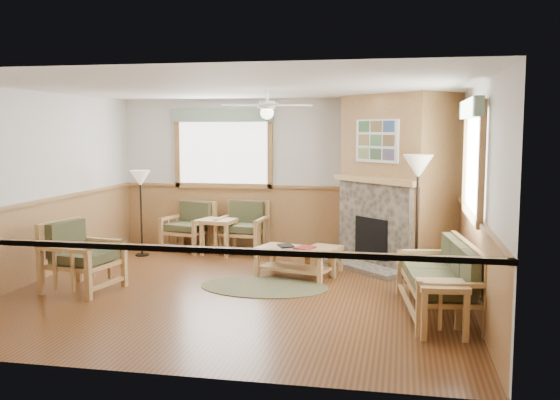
% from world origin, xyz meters
% --- Properties ---
extents(floor, '(6.00, 6.00, 0.01)m').
position_xyz_m(floor, '(0.00, 0.00, -0.01)').
color(floor, brown).
rests_on(floor, ground).
extents(ceiling, '(6.00, 6.00, 0.01)m').
position_xyz_m(ceiling, '(0.00, 0.00, 2.70)').
color(ceiling, white).
rests_on(ceiling, floor).
extents(wall_back, '(6.00, 0.02, 2.70)m').
position_xyz_m(wall_back, '(0.00, 3.00, 1.35)').
color(wall_back, silver).
rests_on(wall_back, floor).
extents(wall_front, '(6.00, 0.02, 2.70)m').
position_xyz_m(wall_front, '(0.00, -3.00, 1.35)').
color(wall_front, silver).
rests_on(wall_front, floor).
extents(wall_left, '(0.02, 6.00, 2.70)m').
position_xyz_m(wall_left, '(-3.00, 0.00, 1.35)').
color(wall_left, silver).
rests_on(wall_left, floor).
extents(wall_right, '(0.02, 6.00, 2.70)m').
position_xyz_m(wall_right, '(3.00, 0.00, 1.35)').
color(wall_right, silver).
rests_on(wall_right, floor).
extents(wainscot, '(6.00, 6.00, 1.10)m').
position_xyz_m(wainscot, '(0.00, 0.00, 0.55)').
color(wainscot, '#9E7140').
rests_on(wainscot, floor).
extents(fireplace, '(3.11, 3.11, 2.70)m').
position_xyz_m(fireplace, '(2.05, 2.05, 1.35)').
color(fireplace, '#9E7140').
rests_on(fireplace, floor).
extents(window_back, '(1.90, 0.16, 1.50)m').
position_xyz_m(window_back, '(-1.10, 2.96, 2.53)').
color(window_back, white).
rests_on(window_back, wall_back).
extents(window_right, '(0.16, 1.90, 1.50)m').
position_xyz_m(window_right, '(2.96, -0.20, 2.53)').
color(window_right, white).
rests_on(window_right, wall_right).
extents(ceiling_fan, '(1.59, 1.59, 0.36)m').
position_xyz_m(ceiling_fan, '(0.30, 0.30, 2.66)').
color(ceiling_fan, white).
rests_on(ceiling_fan, ceiling).
extents(sofa, '(1.90, 0.96, 0.84)m').
position_xyz_m(sofa, '(2.55, -0.61, 0.42)').
color(sofa, tan).
rests_on(sofa, floor).
extents(armchair_back_left, '(0.92, 0.92, 0.85)m').
position_xyz_m(armchair_back_left, '(-1.65, 2.55, 0.43)').
color(armchair_back_left, tan).
rests_on(armchair_back_left, floor).
extents(armchair_back_right, '(0.84, 0.84, 0.88)m').
position_xyz_m(armchair_back_right, '(-0.64, 2.54, 0.44)').
color(armchair_back_right, tan).
rests_on(armchair_back_right, floor).
extents(armchair_left, '(0.96, 0.96, 0.93)m').
position_xyz_m(armchair_left, '(-2.06, -0.46, 0.47)').
color(armchair_left, tan).
rests_on(armchair_left, floor).
extents(coffee_table, '(1.21, 0.85, 0.44)m').
position_xyz_m(coffee_table, '(0.60, 0.82, 0.22)').
color(coffee_table, tan).
rests_on(coffee_table, floor).
extents(end_table_chairs, '(0.58, 0.56, 0.60)m').
position_xyz_m(end_table_chairs, '(-1.01, 2.33, 0.30)').
color(end_table_chairs, tan).
rests_on(end_table_chairs, floor).
extents(end_table_sofa, '(0.55, 0.53, 0.56)m').
position_xyz_m(end_table_sofa, '(2.55, -1.42, 0.28)').
color(end_table_sofa, tan).
rests_on(end_table_sofa, floor).
extents(footstool, '(0.57, 0.57, 0.40)m').
position_xyz_m(footstool, '(0.98, 1.24, 0.20)').
color(footstool, tan).
rests_on(footstool, floor).
extents(braided_rug, '(1.86, 1.86, 0.01)m').
position_xyz_m(braided_rug, '(0.28, 0.18, 0.01)').
color(braided_rug, brown).
rests_on(braided_rug, floor).
extents(floor_lamp_left, '(0.35, 0.35, 1.47)m').
position_xyz_m(floor_lamp_left, '(-2.25, 1.87, 0.74)').
color(floor_lamp_left, black).
rests_on(floor_lamp_left, floor).
extents(floor_lamp_right, '(0.53, 0.53, 1.82)m').
position_xyz_m(floor_lamp_right, '(2.33, 0.81, 0.91)').
color(floor_lamp_right, black).
rests_on(floor_lamp_right, floor).
extents(book_red, '(0.32, 0.36, 0.03)m').
position_xyz_m(book_red, '(0.75, 0.77, 0.47)').
color(book_red, maroon).
rests_on(book_red, coffee_table).
extents(book_dark, '(0.30, 0.33, 0.03)m').
position_xyz_m(book_dark, '(0.45, 0.89, 0.46)').
color(book_dark, black).
rests_on(book_dark, coffee_table).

